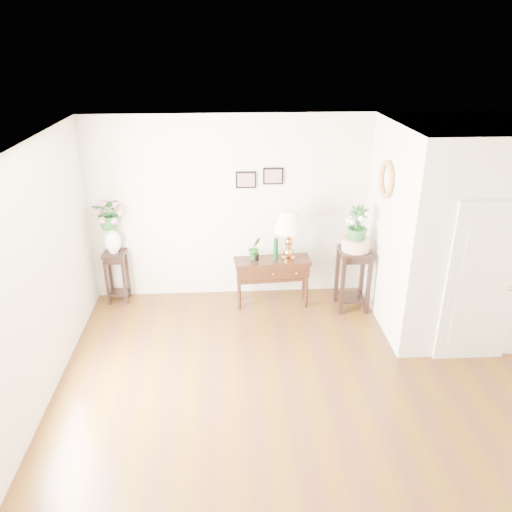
{
  "coord_description": "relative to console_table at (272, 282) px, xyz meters",
  "views": [
    {
      "loc": [
        -0.95,
        -4.39,
        3.8
      ],
      "look_at": [
        -0.59,
        1.3,
        1.26
      ],
      "focal_mm": 35.0,
      "sensor_mm": 36.0,
      "label": 1
    }
  ],
  "objects": [
    {
      "name": "floor",
      "position": [
        0.28,
        -2.31,
        -0.38
      ],
      "size": [
        6.0,
        5.5,
        0.02
      ],
      "primitive_type": "cube",
      "color": "#56380F",
      "rests_on": "ground"
    },
    {
      "name": "ceiling",
      "position": [
        0.28,
        -2.31,
        2.42
      ],
      "size": [
        6.0,
        5.5,
        0.02
      ],
      "primitive_type": "cube",
      "color": "white",
      "rests_on": "ground"
    },
    {
      "name": "wall_back",
      "position": [
        0.28,
        0.44,
        1.02
      ],
      "size": [
        6.0,
        0.02,
        2.8
      ],
      "primitive_type": "cube",
      "color": "beige",
      "rests_on": "ground"
    },
    {
      "name": "wall_left",
      "position": [
        -2.72,
        -2.31,
        1.02
      ],
      "size": [
        0.02,
        5.5,
        2.8
      ],
      "primitive_type": "cube",
      "color": "beige",
      "rests_on": "ground"
    },
    {
      "name": "partition",
      "position": [
        2.38,
        -0.53,
        1.02
      ],
      "size": [
        1.8,
        1.95,
        2.8
      ],
      "primitive_type": "cube",
      "color": "beige",
      "rests_on": "floor"
    },
    {
      "name": "door",
      "position": [
        2.38,
        -1.53,
        0.67
      ],
      "size": [
        0.9,
        0.05,
        2.1
      ],
      "primitive_type": "cube",
      "color": "beige",
      "rests_on": "floor"
    },
    {
      "name": "art_print_left",
      "position": [
        -0.37,
        0.42,
        1.47
      ],
      "size": [
        0.3,
        0.02,
        0.25
      ],
      "primitive_type": "cube",
      "color": "black",
      "rests_on": "wall_back"
    },
    {
      "name": "art_print_right",
      "position": [
        0.03,
        0.42,
        1.52
      ],
      "size": [
        0.3,
        0.02,
        0.25
      ],
      "primitive_type": "cube",
      "color": "black",
      "rests_on": "wall_back"
    },
    {
      "name": "wall_ornament",
      "position": [
        1.44,
        -0.41,
        1.67
      ],
      "size": [
        0.07,
        0.51,
        0.51
      ],
      "primitive_type": "torus",
      "rotation": [
        0.0,
        1.57,
        0.0
      ],
      "color": "tan",
      "rests_on": "partition"
    },
    {
      "name": "console_table",
      "position": [
        0.0,
        0.0,
        0.0
      ],
      "size": [
        1.15,
        0.45,
        0.75
      ],
      "primitive_type": "cube",
      "rotation": [
        0.0,
        0.0,
        0.07
      ],
      "color": "black",
      "rests_on": "floor"
    },
    {
      "name": "table_lamp",
      "position": [
        0.23,
        0.0,
        0.73
      ],
      "size": [
        0.57,
        0.57,
        0.77
      ],
      "primitive_type": "cube",
      "rotation": [
        0.0,
        0.0,
        -0.37
      ],
      "color": "#AE7944",
      "rests_on": "console_table"
    },
    {
      "name": "green_vase",
      "position": [
        0.05,
        0.0,
        0.55
      ],
      "size": [
        0.07,
        0.07,
        0.33
      ],
      "primitive_type": "cylinder",
      "rotation": [
        0.0,
        0.0,
        -0.08
      ],
      "color": "#073214",
      "rests_on": "console_table"
    },
    {
      "name": "potted_plant",
      "position": [
        -0.26,
        0.0,
        0.55
      ],
      "size": [
        0.24,
        0.22,
        0.35
      ],
      "primitive_type": "imported",
      "rotation": [
        0.0,
        0.0,
        0.43
      ],
      "color": "#215624",
      "rests_on": "console_table"
    },
    {
      "name": "plant_stand_a",
      "position": [
        -2.36,
        0.26,
        0.04
      ],
      "size": [
        0.34,
        0.34,
        0.82
      ],
      "primitive_type": "cube",
      "rotation": [
        0.0,
        0.0,
        -0.05
      ],
      "color": "black",
      "rests_on": "floor"
    },
    {
      "name": "porcelain_vase",
      "position": [
        -2.36,
        0.26,
        0.67
      ],
      "size": [
        0.29,
        0.29,
        0.42
      ],
      "primitive_type": null,
      "rotation": [
        0.0,
        0.0,
        0.22
      ],
      "color": "white",
      "rests_on": "plant_stand_a"
    },
    {
      "name": "lily_arrangement",
      "position": [
        -2.36,
        0.26,
        1.09
      ],
      "size": [
        0.46,
        0.41,
        0.49
      ],
      "primitive_type": "imported",
      "rotation": [
        0.0,
        0.0,
        -0.06
      ],
      "color": "#215624",
      "rests_on": "porcelain_vase"
    },
    {
      "name": "plant_stand_b",
      "position": [
        1.18,
        -0.17,
        0.1
      ],
      "size": [
        0.45,
        0.45,
        0.95
      ],
      "primitive_type": "cube",
      "rotation": [
        0.0,
        0.0,
        -0.01
      ],
      "color": "black",
      "rests_on": "floor"
    },
    {
      "name": "ceramic_bowl",
      "position": [
        1.18,
        -0.17,
        0.65
      ],
      "size": [
        0.45,
        0.45,
        0.18
      ],
      "primitive_type": "cylinder",
      "rotation": [
        0.0,
        0.0,
        0.12
      ],
      "color": "beige",
      "rests_on": "plant_stand_b"
    },
    {
      "name": "narcissus",
      "position": [
        1.18,
        -0.17,
        0.96
      ],
      "size": [
        0.36,
        0.36,
        0.53
      ],
      "primitive_type": "imported",
      "rotation": [
        0.0,
        0.0,
        -0.23
      ],
      "color": "#215624",
      "rests_on": "ceramic_bowl"
    }
  ]
}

